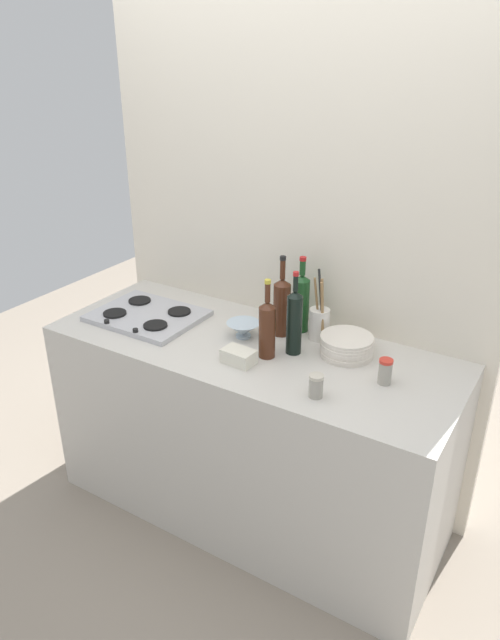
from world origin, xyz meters
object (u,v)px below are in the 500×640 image
at_px(butter_dish, 239,356).
at_px(mixing_bowl, 243,329).
at_px(stovetop_hob, 147,315).
at_px(wine_bottle_rightmost, 301,302).
at_px(wine_bottle_leftmost, 267,328).
at_px(condiment_jar_front, 316,386).
at_px(wine_bottle_mid_left, 294,321).
at_px(utensil_crock, 319,322).
at_px(wine_bottle_mid_right, 282,306).
at_px(condiment_jar_rear, 385,371).
at_px(plate_stack, 347,346).

bearing_deg(butter_dish, mixing_bowl, 117.61).
height_order(stovetop_hob, wine_bottle_rightmost, wine_bottle_rightmost).
relative_size(wine_bottle_leftmost, condiment_jar_front, 3.78).
bearing_deg(condiment_jar_front, wine_bottle_mid_left, 131.58).
xyz_separation_m(wine_bottle_mid_left, mixing_bowl, (-0.25, 0.01, -0.11)).
bearing_deg(butter_dish, wine_bottle_rightmost, 79.41).
bearing_deg(condiment_jar_front, utensil_crock, 114.33).
relative_size(stovetop_hob, butter_dish, 3.74).
xyz_separation_m(wine_bottle_leftmost, wine_bottle_mid_right, (-0.05, 0.21, 0.01)).
distance_m(stovetop_hob, wine_bottle_mid_right, 0.66).
height_order(wine_bottle_rightmost, condiment_jar_front, wine_bottle_rightmost).
height_order(wine_bottle_leftmost, wine_bottle_mid_left, wine_bottle_mid_left).
xyz_separation_m(mixing_bowl, condiment_jar_front, (0.48, -0.27, 0.01)).
distance_m(wine_bottle_rightmost, condiment_jar_rear, 0.55).
xyz_separation_m(stovetop_hob, mixing_bowl, (0.49, 0.07, 0.02)).
bearing_deg(utensil_crock, plate_stack, -25.02).
distance_m(wine_bottle_mid_left, butter_dish, 0.27).
relative_size(utensil_crock, condiment_jar_rear, 3.12).
relative_size(wine_bottle_leftmost, condiment_jar_rear, 3.35).
relative_size(wine_bottle_mid_left, condiment_jar_front, 4.00).
distance_m(wine_bottle_rightmost, utensil_crock, 0.13).
height_order(mixing_bowl, butter_dish, mixing_bowl).
bearing_deg(wine_bottle_mid_right, wine_bottle_leftmost, -77.06).
height_order(wine_bottle_rightmost, condiment_jar_rear, wine_bottle_rightmost).
height_order(wine_bottle_mid_left, butter_dish, wine_bottle_mid_left).
bearing_deg(wine_bottle_rightmost, wine_bottle_mid_right, -123.82).
height_order(wine_bottle_mid_right, butter_dish, wine_bottle_mid_right).
bearing_deg(wine_bottle_leftmost, stovetop_hob, 177.85).
distance_m(wine_bottle_leftmost, wine_bottle_mid_left, 0.12).
bearing_deg(wine_bottle_rightmost, plate_stack, -21.86).
distance_m(mixing_bowl, utensil_crock, 0.33).
relative_size(plate_stack, wine_bottle_rightmost, 0.65).
relative_size(wine_bottle_mid_left, utensil_crock, 1.14).
relative_size(stovetop_hob, wine_bottle_mid_left, 1.36).
distance_m(wine_bottle_leftmost, condiment_jar_front, 0.36).
bearing_deg(wine_bottle_mid_left, stovetop_hob, -175.24).
distance_m(plate_stack, utensil_crock, 0.18).
bearing_deg(wine_bottle_mid_left, plate_stack, 25.73).
height_order(wine_bottle_mid_right, utensil_crock, wine_bottle_mid_right).
xyz_separation_m(utensil_crock, condiment_jar_front, (0.19, -0.43, -0.03)).
bearing_deg(wine_bottle_mid_left, condiment_jar_rear, -4.93).
xyz_separation_m(plate_stack, wine_bottle_mid_left, (-0.20, -0.10, 0.10)).
bearing_deg(plate_stack, stovetop_hob, -170.51).
bearing_deg(wine_bottle_mid_right, wine_bottle_mid_left, -44.38).
bearing_deg(stovetop_hob, wine_bottle_leftmost, -2.15).
relative_size(plate_stack, condiment_jar_rear, 2.22).
xyz_separation_m(mixing_bowl, butter_dish, (0.11, -0.21, -0.01)).
height_order(wine_bottle_leftmost, butter_dish, wine_bottle_leftmost).
height_order(stovetop_hob, wine_bottle_leftmost, wine_bottle_leftmost).
distance_m(plate_stack, wine_bottle_rightmost, 0.31).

